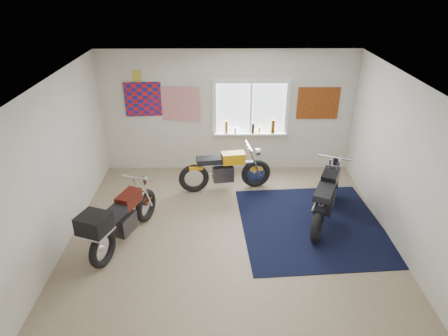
{
  "coord_description": "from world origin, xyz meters",
  "views": [
    {
      "loc": [
        -0.15,
        -5.8,
        4.18
      ],
      "look_at": [
        -0.1,
        0.4,
        1.05
      ],
      "focal_mm": 32.0,
      "sensor_mm": 36.0,
      "label": 1
    }
  ],
  "objects_px": {
    "yellow_triumph": "(225,171)",
    "black_chrome_bike": "(326,198)",
    "navy_rug": "(311,225)",
    "maroon_tourer": "(119,220)"
  },
  "relations": [
    {
      "from": "yellow_triumph",
      "to": "black_chrome_bike",
      "type": "bearing_deg",
      "value": -41.21
    },
    {
      "from": "navy_rug",
      "to": "black_chrome_bike",
      "type": "bearing_deg",
      "value": 36.13
    },
    {
      "from": "yellow_triumph",
      "to": "black_chrome_bike",
      "type": "distance_m",
      "value": 2.15
    },
    {
      "from": "navy_rug",
      "to": "yellow_triumph",
      "type": "bearing_deg",
      "value": 139.4
    },
    {
      "from": "black_chrome_bike",
      "to": "maroon_tourer",
      "type": "bearing_deg",
      "value": 126.04
    },
    {
      "from": "navy_rug",
      "to": "yellow_triumph",
      "type": "height_order",
      "value": "yellow_triumph"
    },
    {
      "from": "black_chrome_bike",
      "to": "navy_rug",
      "type": "bearing_deg",
      "value": 150.19
    },
    {
      "from": "navy_rug",
      "to": "maroon_tourer",
      "type": "xyz_separation_m",
      "value": [
        -3.29,
        -0.56,
        0.5
      ]
    },
    {
      "from": "yellow_triumph",
      "to": "maroon_tourer",
      "type": "distance_m",
      "value": 2.57
    },
    {
      "from": "navy_rug",
      "to": "yellow_triumph",
      "type": "relative_size",
      "value": 1.35
    }
  ]
}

